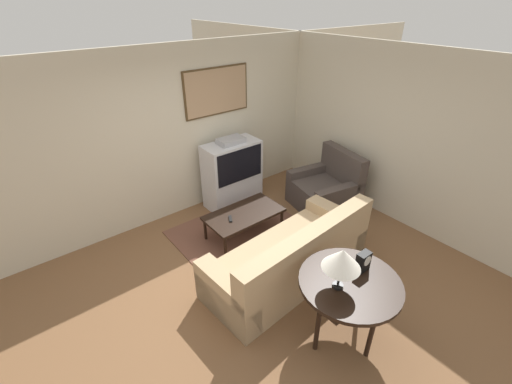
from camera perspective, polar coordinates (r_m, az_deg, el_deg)
ground_plane at (r=4.73m, az=0.77°, el=-13.73°), size 12.00×12.00×0.00m
wall_back at (r=5.57m, az=-13.22°, el=9.24°), size 12.00×0.10×2.70m
wall_right at (r=5.80m, az=21.66°, el=8.64°), size 0.06×12.00×2.70m
area_rug at (r=5.42m, az=-2.29°, el=-6.99°), size 1.93×1.66×0.01m
tv at (r=5.91m, az=-3.98°, el=3.08°), size 0.97×0.49×1.24m
couch at (r=4.53m, az=5.86°, el=-10.90°), size 2.32×1.08×0.92m
armchair at (r=6.07m, az=11.54°, el=0.32°), size 1.10×1.15×0.99m
coffee_table at (r=5.20m, az=-2.01°, el=-3.84°), size 1.17×0.64×0.41m
console_table at (r=3.70m, az=15.37°, el=-14.97°), size 1.04×1.04×0.79m
table_lamp at (r=3.34m, az=14.16°, el=-10.79°), size 0.37×0.37×0.46m
mantel_clock at (r=3.74m, az=17.43°, el=-11.00°), size 0.15×0.10×0.22m
remote at (r=5.04m, az=-4.29°, el=-4.46°), size 0.12×0.16×0.02m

